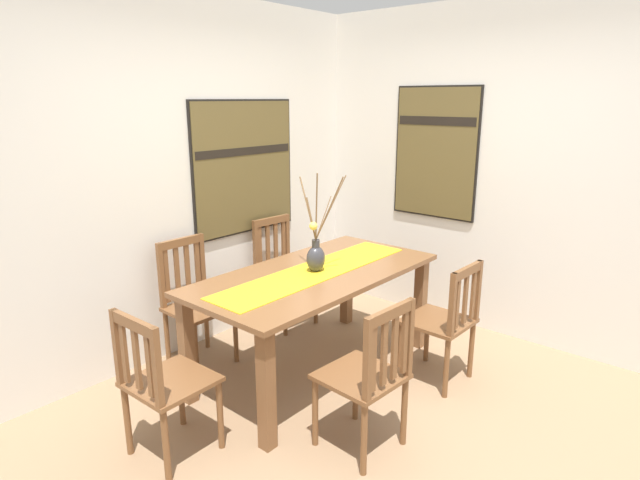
{
  "coord_description": "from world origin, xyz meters",
  "views": [
    {
      "loc": [
        -2.34,
        -1.53,
        1.94
      ],
      "look_at": [
        0.44,
        0.84,
        0.95
      ],
      "focal_mm": 29.5,
      "sensor_mm": 36.0,
      "label": 1
    }
  ],
  "objects_px": {
    "chair_3": "(194,301)",
    "chair_4": "(369,374)",
    "chair_1": "(282,270)",
    "painting_on_side_wall": "(436,153)",
    "chair_2": "(163,382)",
    "painting_on_back_wall": "(244,167)",
    "centerpiece_vase": "(316,254)",
    "dining_table": "(315,287)",
    "chair_0": "(445,320)"
  },
  "relations": [
    {
      "from": "centerpiece_vase",
      "to": "painting_on_side_wall",
      "type": "xyz_separation_m",
      "value": [
        1.5,
        -0.07,
        0.58
      ]
    },
    {
      "from": "chair_1",
      "to": "chair_2",
      "type": "xyz_separation_m",
      "value": [
        -1.74,
        -0.81,
        -0.02
      ]
    },
    {
      "from": "chair_0",
      "to": "painting_on_back_wall",
      "type": "bearing_deg",
      "value": 95.94
    },
    {
      "from": "dining_table",
      "to": "chair_1",
      "type": "distance_m",
      "value": 0.96
    },
    {
      "from": "centerpiece_vase",
      "to": "chair_0",
      "type": "xyz_separation_m",
      "value": [
        0.48,
        -0.76,
        -0.44
      ]
    },
    {
      "from": "chair_0",
      "to": "chair_2",
      "type": "xyz_separation_m",
      "value": [
        -1.73,
        0.77,
        -0.0
      ]
    },
    {
      "from": "centerpiece_vase",
      "to": "painting_on_side_wall",
      "type": "relative_size",
      "value": 0.63
    },
    {
      "from": "painting_on_back_wall",
      "to": "chair_0",
      "type": "bearing_deg",
      "value": -84.06
    },
    {
      "from": "dining_table",
      "to": "centerpiece_vase",
      "type": "distance_m",
      "value": 0.24
    },
    {
      "from": "dining_table",
      "to": "painting_on_back_wall",
      "type": "relative_size",
      "value": 1.68
    },
    {
      "from": "chair_1",
      "to": "chair_3",
      "type": "xyz_separation_m",
      "value": [
        -0.94,
        -0.02,
        0.0
      ]
    },
    {
      "from": "chair_3",
      "to": "dining_table",
      "type": "bearing_deg",
      "value": -59.97
    },
    {
      "from": "centerpiece_vase",
      "to": "chair_2",
      "type": "xyz_separation_m",
      "value": [
        -1.25,
        0.01,
        -0.44
      ]
    },
    {
      "from": "dining_table",
      "to": "centerpiece_vase",
      "type": "xyz_separation_m",
      "value": [
        0.0,
        -0.01,
        0.24
      ]
    },
    {
      "from": "chair_0",
      "to": "chair_4",
      "type": "relative_size",
      "value": 0.97
    },
    {
      "from": "chair_3",
      "to": "painting_on_side_wall",
      "type": "height_order",
      "value": "painting_on_side_wall"
    },
    {
      "from": "chair_0",
      "to": "chair_4",
      "type": "bearing_deg",
      "value": -177.6
    },
    {
      "from": "centerpiece_vase",
      "to": "chair_3",
      "type": "height_order",
      "value": "centerpiece_vase"
    },
    {
      "from": "chair_4",
      "to": "painting_on_back_wall",
      "type": "xyz_separation_m",
      "value": [
        0.77,
        1.85,
        0.91
      ]
    },
    {
      "from": "centerpiece_vase",
      "to": "chair_3",
      "type": "distance_m",
      "value": 1.01
    },
    {
      "from": "chair_2",
      "to": "painting_on_side_wall",
      "type": "xyz_separation_m",
      "value": [
        2.76,
        -0.08,
        1.02
      ]
    },
    {
      "from": "chair_1",
      "to": "painting_on_side_wall",
      "type": "bearing_deg",
      "value": -40.98
    },
    {
      "from": "centerpiece_vase",
      "to": "chair_4",
      "type": "height_order",
      "value": "centerpiece_vase"
    },
    {
      "from": "chair_4",
      "to": "chair_1",
      "type": "bearing_deg",
      "value": 59.27
    },
    {
      "from": "chair_1",
      "to": "chair_4",
      "type": "bearing_deg",
      "value": -120.73
    },
    {
      "from": "dining_table",
      "to": "chair_4",
      "type": "distance_m",
      "value": 0.96
    },
    {
      "from": "centerpiece_vase",
      "to": "painting_on_side_wall",
      "type": "distance_m",
      "value": 1.61
    },
    {
      "from": "dining_table",
      "to": "chair_1",
      "type": "relative_size",
      "value": 1.97
    },
    {
      "from": "chair_2",
      "to": "chair_4",
      "type": "xyz_separation_m",
      "value": [
        0.77,
        -0.81,
        0.01
      ]
    },
    {
      "from": "chair_2",
      "to": "chair_4",
      "type": "distance_m",
      "value": 1.12
    },
    {
      "from": "chair_1",
      "to": "chair_2",
      "type": "height_order",
      "value": "chair_1"
    },
    {
      "from": "chair_2",
      "to": "painting_on_back_wall",
      "type": "height_order",
      "value": "painting_on_back_wall"
    },
    {
      "from": "chair_2",
      "to": "painting_on_side_wall",
      "type": "height_order",
      "value": "painting_on_side_wall"
    },
    {
      "from": "chair_4",
      "to": "chair_2",
      "type": "bearing_deg",
      "value": 133.49
    },
    {
      "from": "dining_table",
      "to": "centerpiece_vase",
      "type": "relative_size",
      "value": 2.62
    },
    {
      "from": "chair_3",
      "to": "chair_4",
      "type": "relative_size",
      "value": 1.04
    },
    {
      "from": "chair_0",
      "to": "chair_3",
      "type": "xyz_separation_m",
      "value": [
        -0.94,
        1.56,
        0.02
      ]
    },
    {
      "from": "chair_1",
      "to": "chair_4",
      "type": "height_order",
      "value": "chair_1"
    },
    {
      "from": "chair_0",
      "to": "chair_1",
      "type": "xyz_separation_m",
      "value": [
        0.0,
        1.58,
        0.02
      ]
    },
    {
      "from": "chair_2",
      "to": "centerpiece_vase",
      "type": "bearing_deg",
      "value": -0.55
    },
    {
      "from": "chair_0",
      "to": "chair_1",
      "type": "distance_m",
      "value": 1.58
    },
    {
      "from": "centerpiece_vase",
      "to": "chair_3",
      "type": "relative_size",
      "value": 0.75
    },
    {
      "from": "dining_table",
      "to": "chair_4",
      "type": "xyz_separation_m",
      "value": [
        -0.48,
        -0.81,
        -0.18
      ]
    },
    {
      "from": "chair_2",
      "to": "painting_on_back_wall",
      "type": "distance_m",
      "value": 2.07
    },
    {
      "from": "dining_table",
      "to": "painting_on_back_wall",
      "type": "bearing_deg",
      "value": 74.3
    },
    {
      "from": "chair_1",
      "to": "painting_on_back_wall",
      "type": "height_order",
      "value": "painting_on_back_wall"
    },
    {
      "from": "chair_0",
      "to": "painting_on_side_wall",
      "type": "bearing_deg",
      "value": 34.08
    },
    {
      "from": "centerpiece_vase",
      "to": "chair_4",
      "type": "bearing_deg",
      "value": -120.89
    },
    {
      "from": "dining_table",
      "to": "painting_on_side_wall",
      "type": "relative_size",
      "value": 1.64
    },
    {
      "from": "dining_table",
      "to": "painting_on_side_wall",
      "type": "height_order",
      "value": "painting_on_side_wall"
    }
  ]
}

